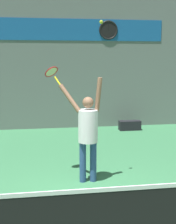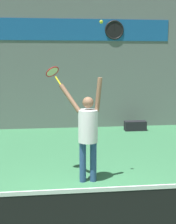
% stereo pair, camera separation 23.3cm
% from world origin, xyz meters
% --- Properties ---
extents(ground_plane, '(18.00, 18.00, 0.00)m').
position_xyz_m(ground_plane, '(0.00, 0.00, 0.00)').
color(ground_plane, '#387A4C').
extents(back_wall, '(18.00, 0.10, 5.00)m').
position_xyz_m(back_wall, '(0.00, 6.41, 2.50)').
color(back_wall, slate).
rests_on(back_wall, ground_plane).
extents(sponsor_banner, '(6.95, 0.02, 0.72)m').
position_xyz_m(sponsor_banner, '(0.00, 6.35, 3.38)').
color(sponsor_banner, '#195B9E').
extents(scoreboard_clock, '(0.66, 0.06, 0.66)m').
position_xyz_m(scoreboard_clock, '(1.57, 6.33, 3.38)').
color(scoreboard_clock, black).
extents(court_net, '(6.99, 0.07, 1.06)m').
position_xyz_m(court_net, '(0.00, -1.12, 0.50)').
color(court_net, '#333333').
rests_on(court_net, ground_plane).
extents(tennis_player, '(0.85, 0.52, 2.07)m').
position_xyz_m(tennis_player, '(0.09, 1.41, 1.06)').
color(tennis_player, '#2D4C7F').
rests_on(tennis_player, ground_plane).
extents(tennis_racket, '(0.37, 0.39, 0.37)m').
position_xyz_m(tennis_racket, '(-0.56, 1.86, 2.14)').
color(tennis_racket, yellow).
extents(tennis_ball, '(0.07, 0.07, 0.07)m').
position_xyz_m(tennis_ball, '(0.33, 1.36, 3.08)').
color(tennis_ball, '#CCDB2D').
extents(equipment_bag, '(0.73, 0.29, 0.32)m').
position_xyz_m(equipment_bag, '(2.21, 5.67, 0.16)').
color(equipment_bag, black).
rests_on(equipment_bag, ground_plane).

